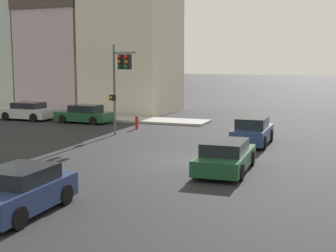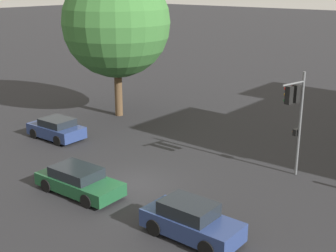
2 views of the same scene
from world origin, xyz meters
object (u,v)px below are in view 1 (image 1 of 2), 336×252
crossing_car_2 (19,191)px  fire_hydrant (137,122)px  parked_car_1 (27,111)px  traffic_signal (120,73)px  parked_car_0 (84,114)px  crossing_car_1 (253,132)px  crossing_car_0 (225,156)px

crossing_car_2 → fire_hydrant: (17.38, 4.16, -0.17)m
parked_car_1 → fire_hydrant: size_ratio=4.56×
traffic_signal → parked_car_0: traffic_signal is taller
traffic_signal → crossing_car_1: size_ratio=1.34×
crossing_car_0 → crossing_car_1: crossing_car_1 is taller
traffic_signal → parked_car_0: size_ratio=1.31×
crossing_car_2 → traffic_signal: bearing=-166.8°
crossing_car_1 → parked_car_1: bearing=74.8°
traffic_signal → crossing_car_1: bearing=99.8°
crossing_car_0 → crossing_car_2: size_ratio=1.18×
fire_hydrant → crossing_car_1: bearing=-110.8°
traffic_signal → crossing_car_2: bearing=27.2°
crossing_car_2 → fire_hydrant: bearing=-168.4°
crossing_car_1 → crossing_car_2: 14.81m
traffic_signal → fire_hydrant: size_ratio=6.04×
crossing_car_0 → fire_hydrant: bearing=38.7°
crossing_car_2 → parked_car_0: crossing_car_2 is taller
crossing_car_1 → crossing_car_2: bearing=162.2°
parked_car_0 → parked_car_1: parked_car_1 is taller
parked_car_0 → parked_car_1: 5.09m
parked_car_0 → crossing_car_0: bearing=141.3°
crossing_car_0 → crossing_car_2: (-7.50, 4.46, 0.03)m
traffic_signal → crossing_car_0: bearing=62.2°
crossing_car_1 → parked_car_0: bearing=69.5°
parked_car_0 → traffic_signal: bearing=141.2°
crossing_car_0 → parked_car_0: 17.78m
fire_hydrant → parked_car_1: bearing=81.5°
traffic_signal → parked_car_1: bearing=-100.7°
crossing_car_0 → parked_car_1: size_ratio=1.10×
crossing_car_0 → fire_hydrant: crossing_car_0 is taller
traffic_signal → fire_hydrant: (2.87, 0.26, -3.33)m
crossing_car_2 → parked_car_0: (18.94, 9.16, -0.03)m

